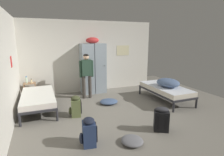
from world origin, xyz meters
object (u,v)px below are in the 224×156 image
at_px(bed_left_rear, 38,98).
at_px(lotion_bottle, 31,81).
at_px(water_bottle, 27,80).
at_px(backpack_olive, 75,107).
at_px(shelf_unit, 30,89).
at_px(bedding_heap, 168,83).
at_px(clothes_pile_grey, 132,141).
at_px(bed_right, 165,89).
at_px(person_traveler, 87,72).
at_px(backpack_navy, 88,132).
at_px(clothes_pile_denim, 109,102).
at_px(backpack_black, 161,119).
at_px(locker_bank, 93,67).

bearing_deg(bed_left_rear, lotion_bottle, 99.21).
distance_m(water_bottle, backpack_olive, 2.35).
distance_m(shelf_unit, bedding_heap, 4.60).
relative_size(lotion_bottle, clothes_pile_grey, 0.31).
distance_m(water_bottle, clothes_pile_grey, 4.25).
xyz_separation_m(bed_right, lotion_bottle, (-4.10, 1.76, 0.25)).
distance_m(person_traveler, backpack_navy, 2.97).
relative_size(shelf_unit, backpack_olive, 1.04).
height_order(bed_left_rear, backpack_navy, backpack_navy).
relative_size(backpack_navy, clothes_pile_grey, 1.18).
bearing_deg(backpack_navy, lotion_bottle, 107.64).
distance_m(backpack_olive, clothes_pile_grey, 1.91).
xyz_separation_m(bed_right, bedding_heap, (0.03, -0.07, 0.24)).
height_order(lotion_bottle, backpack_olive, lotion_bottle).
height_order(backpack_navy, backpack_olive, same).
bearing_deg(lotion_bottle, clothes_pile_denim, -31.04).
xyz_separation_m(bedding_heap, backpack_navy, (-3.06, -1.52, -0.36)).
bearing_deg(bed_right, clothes_pile_denim, 167.67).
bearing_deg(backpack_navy, bedding_heap, 26.47).
distance_m(bed_right, backpack_navy, 3.43).
distance_m(bed_left_rear, lotion_bottle, 1.15).
xyz_separation_m(bedding_heap, clothes_pile_grey, (-2.26, -1.80, -0.57)).
relative_size(water_bottle, backpack_navy, 0.42).
distance_m(bed_left_rear, bedding_heap, 4.02).
height_order(water_bottle, lotion_bottle, water_bottle).
height_order(backpack_black, clothes_pile_denim, backpack_black).
relative_size(bed_left_rear, person_traveler, 1.24).
relative_size(bedding_heap, backpack_navy, 1.48).
bearing_deg(bedding_heap, bed_right, 114.50).
bearing_deg(locker_bank, backpack_navy, -107.69).
bearing_deg(backpack_olive, backpack_navy, -91.02).
xyz_separation_m(shelf_unit, bedding_heap, (4.20, -1.87, 0.28)).
height_order(person_traveler, backpack_olive, person_traveler).
bearing_deg(clothes_pile_denim, bed_left_rear, 173.35).
distance_m(shelf_unit, backpack_navy, 3.58).
bearing_deg(clothes_pile_denim, shelf_unit, 149.00).
xyz_separation_m(locker_bank, person_traveler, (-0.39, -0.56, -0.05)).
bearing_deg(backpack_black, lotion_bottle, 128.73).
relative_size(bedding_heap, person_traveler, 0.53).
bearing_deg(lotion_bottle, water_bottle, 158.20).
xyz_separation_m(bed_left_rear, lotion_bottle, (-0.18, 1.11, 0.25)).
bearing_deg(person_traveler, clothes_pile_grey, -87.78).
bearing_deg(backpack_olive, lotion_bottle, 119.94).
distance_m(bedding_heap, backpack_black, 2.14).
xyz_separation_m(bed_left_rear, water_bottle, (-0.33, 1.17, 0.29)).
height_order(locker_bank, backpack_navy, locker_bank).
bearing_deg(bed_right, locker_bank, 137.57).
height_order(bedding_heap, lotion_bottle, bedding_heap).
relative_size(water_bottle, clothes_pile_denim, 0.40).
bearing_deg(backpack_black, bedding_heap, 48.16).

